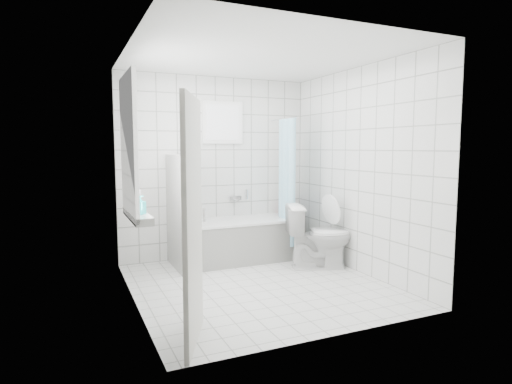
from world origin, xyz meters
name	(u,v)px	position (x,y,z in m)	size (l,w,h in m)	color
ground	(259,285)	(0.00, 0.00, 0.00)	(3.00, 3.00, 0.00)	white
ceiling	(259,56)	(0.00, 0.00, 2.60)	(3.00, 3.00, 0.00)	white
wall_back	(216,168)	(0.00, 1.50, 1.30)	(2.80, 0.02, 2.60)	white
wall_front	(335,184)	(0.00, -1.50, 1.30)	(2.80, 0.02, 2.60)	white
wall_left	(132,177)	(-1.40, 0.00, 1.30)	(0.02, 3.00, 2.60)	white
wall_right	(359,171)	(1.40, 0.00, 1.30)	(0.02, 3.00, 2.60)	white
window_left	(131,147)	(-1.35, 0.30, 1.60)	(0.01, 0.90, 1.40)	white
window_back	(223,123)	(0.10, 1.46, 1.95)	(0.50, 0.01, 0.50)	white
window_sill	(137,215)	(-1.31, 0.30, 0.86)	(0.18, 1.02, 0.08)	white
door	(193,222)	(-1.09, -1.12, 1.00)	(0.04, 0.80, 2.00)	silver
bathtub	(237,240)	(0.18, 1.12, 0.29)	(1.55, 0.77, 0.58)	white
partition_wall	(179,212)	(-0.66, 1.07, 0.75)	(0.15, 0.85, 1.50)	white
tiled_ledge	(288,232)	(1.12, 1.38, 0.28)	(0.40, 0.24, 0.55)	white
toilet	(319,236)	(1.03, 0.33, 0.43)	(0.48, 0.83, 0.85)	white
curtain_rod	(284,119)	(0.89, 1.10, 2.00)	(0.02, 0.02, 0.80)	silver
shower_curtain	(287,182)	(0.89, 0.97, 1.10)	(0.14, 0.48, 1.78)	#52C4F0
tub_faucet	(235,198)	(0.28, 1.46, 0.85)	(0.18, 0.06, 0.06)	silver
sill_bottles	(137,200)	(-1.30, 0.35, 1.02)	(0.18, 0.56, 0.32)	#AF5782
ledge_bottles	(287,208)	(1.10, 1.36, 0.67)	(0.20, 0.16, 0.26)	#D51945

